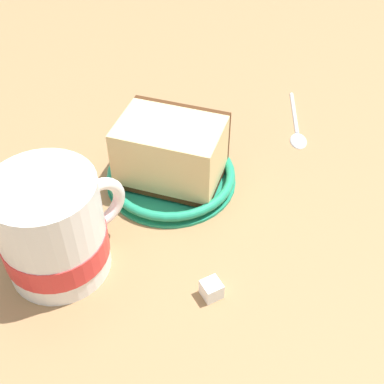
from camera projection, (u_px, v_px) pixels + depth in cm
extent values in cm
cube|color=#936D47|center=(161.00, 226.00, 53.51)|extent=(124.94, 124.94, 3.75)
cylinder|color=#1E8C66|center=(171.00, 179.00, 55.49)|extent=(14.01, 14.01, 0.66)
torus|color=#1E8C66|center=(171.00, 174.00, 54.92)|extent=(13.86, 13.86, 0.97)
cube|color=#472814|center=(171.00, 175.00, 55.05)|extent=(11.49, 12.70, 0.60)
cube|color=#DBC184|center=(170.00, 150.00, 52.68)|extent=(11.49, 12.70, 6.23)
cube|color=#472814|center=(182.00, 129.00, 55.30)|extent=(5.97, 9.39, 6.23)
cylinder|color=white|center=(52.00, 228.00, 43.95)|extent=(9.21, 9.21, 10.21)
cylinder|color=red|center=(56.00, 242.00, 45.28)|extent=(9.39, 9.39, 2.51)
cylinder|color=#47230F|center=(44.00, 201.00, 41.72)|extent=(8.10, 8.10, 0.40)
torus|color=white|center=(98.00, 204.00, 45.99)|extent=(5.65, 1.40, 5.60)
ellipsoid|color=silver|center=(299.00, 139.00, 60.50)|extent=(3.53, 3.54, 0.80)
cylinder|color=silver|center=(294.00, 111.00, 64.80)|extent=(6.41, 6.55, 0.50)
cube|color=white|center=(211.00, 289.00, 44.49)|extent=(1.97, 1.97, 1.65)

